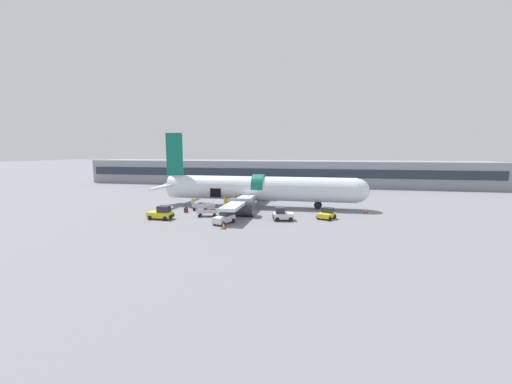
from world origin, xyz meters
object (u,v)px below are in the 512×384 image
object	(u,v)px
airplane	(256,189)
baggage_tug_rear	(282,215)
ground_crew_helper	(225,202)
baggage_cart_loading	(204,207)
ground_crew_loader_b	(192,202)
baggage_tug_mid	(327,214)
baggage_tug_lead	(161,213)
ground_crew_driver	(225,205)
baggage_cart_queued	(208,212)
ground_crew_loader_a	(236,204)
baggage_tug_spare	(225,218)
suitcase_on_tarmac_upright	(186,210)
ground_crew_supervisor	(230,208)

from	to	relation	value
airplane	baggage_tug_rear	distance (m)	10.47
ground_crew_helper	baggage_tug_rear	bearing A→B (deg)	-34.60
baggage_cart_loading	ground_crew_loader_b	distance (m)	2.83
airplane	baggage_tug_mid	world-z (taller)	airplane
baggage_tug_lead	ground_crew_driver	bearing A→B (deg)	50.61
baggage_tug_rear	baggage_cart_queued	distance (m)	10.09
baggage_tug_mid	ground_crew_helper	xyz separation A→B (m)	(-14.99, 4.55, 0.36)
baggage_cart_loading	ground_crew_loader_a	world-z (taller)	ground_crew_loader_a
baggage_cart_queued	ground_crew_loader_b	bearing A→B (deg)	130.66
baggage_tug_spare	ground_crew_driver	bearing A→B (deg)	107.03
suitcase_on_tarmac_upright	ground_crew_driver	bearing A→B (deg)	29.67
ground_crew_helper	suitcase_on_tarmac_upright	bearing A→B (deg)	-136.59
ground_crew_loader_a	ground_crew_driver	bearing A→B (deg)	-149.64
airplane	ground_crew_driver	bearing A→B (deg)	-136.21
baggage_cart_loading	ground_crew_supervisor	size ratio (longest dim) A/B	2.60
baggage_cart_queued	ground_crew_supervisor	world-z (taller)	ground_crew_supervisor
ground_crew_loader_b	ground_crew_supervisor	distance (m)	7.34
baggage_tug_mid	ground_crew_loader_a	world-z (taller)	ground_crew_loader_a
baggage_tug_mid	baggage_cart_loading	world-z (taller)	baggage_tug_mid
ground_crew_loader_b	ground_crew_supervisor	xyz separation A→B (m)	(6.73, -2.93, -0.09)
baggage_cart_queued	ground_crew_driver	world-z (taller)	ground_crew_driver
airplane	ground_crew_driver	distance (m)	5.84
baggage_tug_spare	ground_crew_loader_a	distance (m)	9.25
baggage_tug_mid	baggage_cart_queued	xyz separation A→B (m)	(-15.56, -1.52, -0.11)
baggage_tug_mid	baggage_cart_loading	distance (m)	17.63
suitcase_on_tarmac_upright	baggage_cart_queued	bearing A→B (deg)	-24.29
baggage_cart_loading	suitcase_on_tarmac_upright	size ratio (longest dim) A/B	5.21
airplane	ground_crew_loader_b	distance (m)	9.99
baggage_tug_rear	baggage_tug_lead	bearing A→B (deg)	-170.92
airplane	baggage_cart_queued	distance (m)	9.96
ground_crew_helper	ground_crew_supervisor	bearing A→B (deg)	-65.36
baggage_cart_queued	baggage_cart_loading	bearing A→B (deg)	118.30
baggage_tug_rear	ground_crew_driver	bearing A→B (deg)	151.08
ground_crew_driver	airplane	bearing A→B (deg)	43.79
baggage_tug_lead	baggage_tug_mid	world-z (taller)	baggage_tug_lead
airplane	baggage_cart_loading	size ratio (longest dim) A/B	8.29
baggage_tug_mid	ground_crew_loader_b	bearing A→B (deg)	169.91
ground_crew_loader_a	ground_crew_supervisor	xyz separation A→B (m)	(-0.06, -3.32, -0.05)
baggage_tug_mid	baggage_cart_queued	distance (m)	15.64
ground_crew_loader_b	baggage_tug_mid	bearing A→B (deg)	-10.09
airplane	baggage_tug_lead	world-z (taller)	airplane
baggage_cart_queued	ground_crew_loader_b	distance (m)	6.69
baggage_tug_rear	ground_crew_supervisor	xyz separation A→B (m)	(-7.70, 2.62, 0.10)
airplane	ground_crew_loader_a	distance (m)	4.28
ground_crew_supervisor	baggage_tug_lead	bearing A→B (deg)	-146.34
baggage_tug_lead	baggage_cart_loading	distance (m)	7.33
baggage_cart_loading	ground_crew_driver	xyz separation A→B (m)	(2.87, 0.95, 0.28)
airplane	baggage_tug_lead	xyz separation A→B (m)	(-10.12, -11.30, -2.08)
ground_crew_loader_b	airplane	bearing A→B (deg)	19.64
baggage_cart_queued	ground_crew_helper	bearing A→B (deg)	84.64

